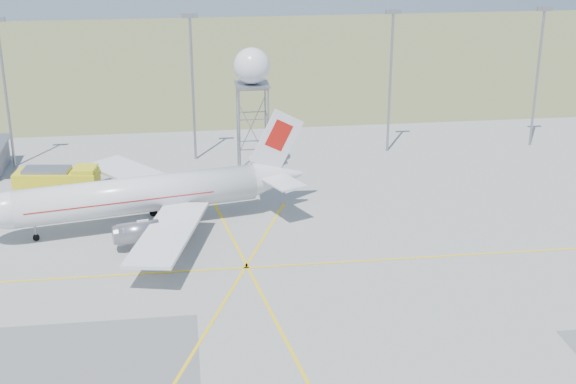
{
  "coord_description": "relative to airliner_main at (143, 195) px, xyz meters",
  "views": [
    {
      "loc": [
        -11.22,
        -43.39,
        36.18
      ],
      "look_at": [
        -0.16,
        40.0,
        4.22
      ],
      "focal_mm": 50.0,
      "sensor_mm": 36.0,
      "label": 1
    }
  ],
  "objects": [
    {
      "name": "grass_strip",
      "position": [
        16.3,
        97.81,
        -3.8
      ],
      "size": [
        400.0,
        120.0,
        0.03
      ],
      "primitive_type": "cube",
      "color": "#5A6537",
      "rests_on": "ground"
    },
    {
      "name": "mast_a",
      "position": [
        -18.7,
        23.81,
        8.26
      ],
      "size": [
        2.2,
        0.5,
        20.5
      ],
      "color": "gray",
      "rests_on": "ground"
    },
    {
      "name": "mast_b",
      "position": [
        6.3,
        23.81,
        8.26
      ],
      "size": [
        2.2,
        0.5,
        20.5
      ],
      "color": "gray",
      "rests_on": "ground"
    },
    {
      "name": "mast_c",
      "position": [
        34.3,
        23.81,
        8.26
      ],
      "size": [
        2.2,
        0.5,
        20.5
      ],
      "color": "gray",
      "rests_on": "ground"
    },
    {
      "name": "mast_d",
      "position": [
        56.3,
        23.81,
        8.26
      ],
      "size": [
        2.2,
        0.5,
        20.5
      ],
      "color": "gray",
      "rests_on": "ground"
    },
    {
      "name": "airliner_main",
      "position": [
        0.0,
        0.0,
        0.0
      ],
      "size": [
        36.41,
        34.86,
        12.45
      ],
      "rotation": [
        0.0,
        0.0,
        3.34
      ],
      "color": "silver",
      "rests_on": "ground"
    },
    {
      "name": "radar_tower",
      "position": [
        13.89,
        16.35,
        5.79
      ],
      "size": [
        4.73,
        4.73,
        17.11
      ],
      "color": "gray",
      "rests_on": "ground"
    },
    {
      "name": "fire_truck",
      "position": [
        -10.77,
        10.51,
        -1.87
      ],
      "size": [
        10.47,
        5.13,
        4.05
      ],
      "rotation": [
        0.0,
        0.0,
        -0.13
      ],
      "color": "gold",
      "rests_on": "ground"
    },
    {
      "name": "baggage_tug",
      "position": [
        -8.8,
        15.37,
        -3.13
      ],
      "size": [
        2.75,
        2.58,
        1.82
      ],
      "rotation": [
        0.0,
        0.0,
        -0.41
      ],
      "color": "#A7140B",
      "rests_on": "ground"
    }
  ]
}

